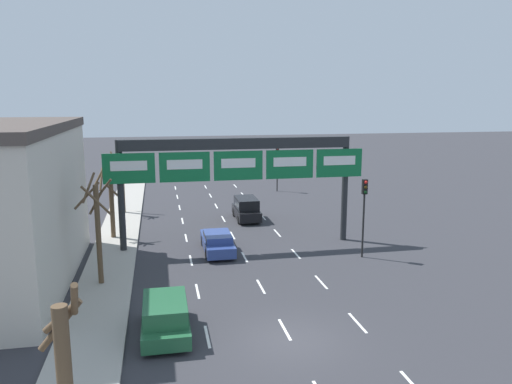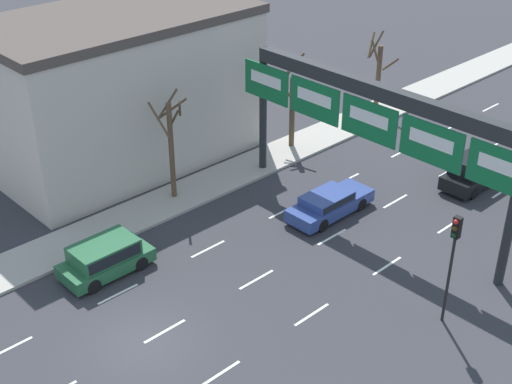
{
  "view_description": "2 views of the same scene",
  "coord_description": "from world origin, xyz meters",
  "px_view_note": "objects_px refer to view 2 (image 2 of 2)",
  "views": [
    {
      "loc": [
        -5.03,
        -18.15,
        9.74
      ],
      "look_at": [
        1.6,
        15.4,
        3.23
      ],
      "focal_mm": 35.0,
      "sensor_mm": 36.0,
      "label": 1
    },
    {
      "loc": [
        18.41,
        -11.4,
        18.65
      ],
      "look_at": [
        0.31,
        5.68,
        4.67
      ],
      "focal_mm": 50.0,
      "sensor_mm": 36.0,
      "label": 2
    }
  ],
  "objects_px": {
    "car_blue": "(329,203)",
    "tree_bare_closest": "(171,141)",
    "sign_gantry": "(373,112)",
    "tree_bare_second": "(378,73)",
    "suv_black": "(475,169)",
    "tree_bare_third": "(292,105)",
    "suv_green": "(105,256)",
    "traffic_light_near_gantry": "(453,249)"
  },
  "relations": [
    {
      "from": "car_blue",
      "to": "tree_bare_third",
      "type": "distance_m",
      "value": 8.33
    },
    {
      "from": "tree_bare_closest",
      "to": "car_blue",
      "type": "bearing_deg",
      "value": 34.38
    },
    {
      "from": "suv_black",
      "to": "suv_green",
      "type": "height_order",
      "value": "suv_black"
    },
    {
      "from": "traffic_light_near_gantry",
      "to": "tree_bare_second",
      "type": "relative_size",
      "value": 0.92
    },
    {
      "from": "suv_green",
      "to": "traffic_light_near_gantry",
      "type": "xyz_separation_m",
      "value": [
        12.12,
        8.04,
        2.61
      ]
    },
    {
      "from": "sign_gantry",
      "to": "suv_black",
      "type": "distance_m",
      "value": 8.72
    },
    {
      "from": "suv_green",
      "to": "tree_bare_second",
      "type": "height_order",
      "value": "tree_bare_second"
    },
    {
      "from": "traffic_light_near_gantry",
      "to": "tree_bare_third",
      "type": "bearing_deg",
      "value": 155.23
    },
    {
      "from": "sign_gantry",
      "to": "tree_bare_closest",
      "type": "relative_size",
      "value": 2.9
    },
    {
      "from": "suv_green",
      "to": "tree_bare_third",
      "type": "relative_size",
      "value": 0.74
    },
    {
      "from": "traffic_light_near_gantry",
      "to": "tree_bare_third",
      "type": "distance_m",
      "value": 17.09
    },
    {
      "from": "suv_black",
      "to": "tree_bare_second",
      "type": "distance_m",
      "value": 10.85
    },
    {
      "from": "car_blue",
      "to": "tree_bare_closest",
      "type": "height_order",
      "value": "tree_bare_closest"
    },
    {
      "from": "car_blue",
      "to": "traffic_light_near_gantry",
      "type": "height_order",
      "value": "traffic_light_near_gantry"
    },
    {
      "from": "car_blue",
      "to": "tree_bare_third",
      "type": "xyz_separation_m",
      "value": [
        -6.86,
        4.28,
        2.01
      ]
    },
    {
      "from": "tree_bare_second",
      "to": "sign_gantry",
      "type": "bearing_deg",
      "value": -53.87
    },
    {
      "from": "suv_green",
      "to": "sign_gantry",
      "type": "bearing_deg",
      "value": 67.27
    },
    {
      "from": "tree_bare_closest",
      "to": "tree_bare_third",
      "type": "relative_size",
      "value": 1.05
    },
    {
      "from": "sign_gantry",
      "to": "suv_green",
      "type": "relative_size",
      "value": 4.13
    },
    {
      "from": "suv_black",
      "to": "tree_bare_third",
      "type": "xyz_separation_m",
      "value": [
        -10.17,
        -3.74,
        1.71
      ]
    },
    {
      "from": "suv_green",
      "to": "tree_bare_third",
      "type": "height_order",
      "value": "tree_bare_third"
    },
    {
      "from": "sign_gantry",
      "to": "tree_bare_third",
      "type": "height_order",
      "value": "sign_gantry"
    },
    {
      "from": "car_blue",
      "to": "traffic_light_near_gantry",
      "type": "xyz_separation_m",
      "value": [
        8.65,
        -2.87,
        2.78
      ]
    },
    {
      "from": "tree_bare_third",
      "to": "sign_gantry",
      "type": "bearing_deg",
      "value": -21.62
    },
    {
      "from": "suv_black",
      "to": "tree_bare_third",
      "type": "height_order",
      "value": "tree_bare_third"
    },
    {
      "from": "suv_black",
      "to": "traffic_light_near_gantry",
      "type": "height_order",
      "value": "traffic_light_near_gantry"
    },
    {
      "from": "sign_gantry",
      "to": "tree_bare_second",
      "type": "height_order",
      "value": "sign_gantry"
    },
    {
      "from": "car_blue",
      "to": "suv_black",
      "type": "relative_size",
      "value": 1.16
    },
    {
      "from": "sign_gantry",
      "to": "tree_bare_third",
      "type": "distance_m",
      "value": 9.51
    },
    {
      "from": "suv_green",
      "to": "traffic_light_near_gantry",
      "type": "height_order",
      "value": "traffic_light_near_gantry"
    },
    {
      "from": "sign_gantry",
      "to": "tree_bare_closest",
      "type": "distance_m",
      "value": 10.26
    },
    {
      "from": "suv_black",
      "to": "suv_green",
      "type": "bearing_deg",
      "value": -109.72
    },
    {
      "from": "tree_bare_closest",
      "to": "tree_bare_third",
      "type": "xyz_separation_m",
      "value": [
        -0.13,
        8.89,
        -0.57
      ]
    },
    {
      "from": "tree_bare_second",
      "to": "tree_bare_third",
      "type": "height_order",
      "value": "tree_bare_third"
    },
    {
      "from": "car_blue",
      "to": "tree_bare_third",
      "type": "bearing_deg",
      "value": 148.0
    },
    {
      "from": "traffic_light_near_gantry",
      "to": "tree_bare_third",
      "type": "xyz_separation_m",
      "value": [
        -15.5,
        7.15,
        -0.77
      ]
    },
    {
      "from": "car_blue",
      "to": "suv_green",
      "type": "bearing_deg",
      "value": -107.68
    },
    {
      "from": "car_blue",
      "to": "tree_bare_second",
      "type": "xyz_separation_m",
      "value": [
        -6.59,
        12.06,
        2.15
      ]
    },
    {
      "from": "tree_bare_second",
      "to": "tree_bare_closest",
      "type": "bearing_deg",
      "value": -90.46
    },
    {
      "from": "suv_black",
      "to": "tree_bare_third",
      "type": "bearing_deg",
      "value": -159.8
    },
    {
      "from": "suv_green",
      "to": "tree_bare_second",
      "type": "relative_size",
      "value": 0.77
    },
    {
      "from": "car_blue",
      "to": "tree_bare_closest",
      "type": "bearing_deg",
      "value": -145.62
    }
  ]
}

